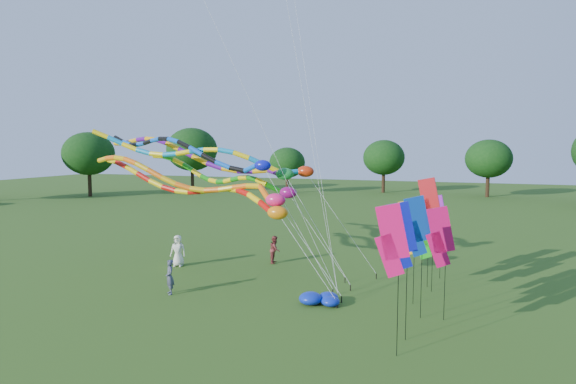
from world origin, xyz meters
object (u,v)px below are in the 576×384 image
(person_a, at_px, (178,251))
(blue_nylon_heap, at_px, (324,296))
(tube_kite_orange, at_px, (205,183))
(tube_kite_red, at_px, (209,192))
(person_c, at_px, (275,249))
(person_b, at_px, (170,277))

(person_a, bearing_deg, blue_nylon_heap, -32.81)
(tube_kite_orange, bearing_deg, tube_kite_red, 89.55)
(person_c, bearing_deg, person_b, 151.29)
(blue_nylon_heap, relative_size, person_c, 0.99)
(blue_nylon_heap, bearing_deg, person_b, -168.39)
(tube_kite_red, relative_size, person_a, 7.92)
(blue_nylon_heap, xyz_separation_m, person_a, (-9.65, 3.28, 0.69))
(blue_nylon_heap, bearing_deg, tube_kite_orange, 171.65)
(tube_kite_red, bearing_deg, person_a, 163.43)
(blue_nylon_heap, height_order, person_a, person_a)
(tube_kite_orange, relative_size, blue_nylon_heap, 8.83)
(tube_kite_red, relative_size, person_c, 8.84)
(tube_kite_orange, distance_m, blue_nylon_heap, 8.19)
(tube_kite_orange, distance_m, person_b, 4.95)
(person_a, bearing_deg, person_c, 12.90)
(tube_kite_orange, bearing_deg, person_b, -96.23)
(tube_kite_red, height_order, tube_kite_orange, tube_kite_orange)
(tube_kite_red, height_order, blue_nylon_heap, tube_kite_red)
(tube_kite_red, bearing_deg, blue_nylon_heap, 4.35)
(tube_kite_red, bearing_deg, tube_kite_orange, -82.74)
(person_b, bearing_deg, tube_kite_orange, 120.76)
(tube_kite_orange, relative_size, person_a, 7.85)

